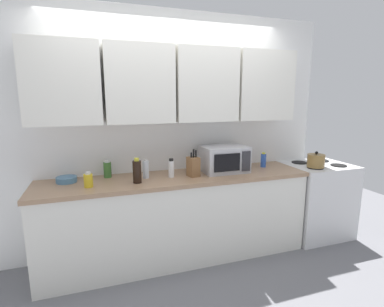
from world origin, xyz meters
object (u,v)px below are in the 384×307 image
at_px(stove_range, 315,199).
at_px(knife_block, 193,166).
at_px(bottle_yellow_mustard, 88,180).
at_px(bottle_soy_dark, 137,171).
at_px(bottle_blue_cleaner, 263,160).
at_px(bottle_green_oil, 107,169).
at_px(bottle_white_jar, 171,168).
at_px(bottle_clear_tall, 146,169).
at_px(kettle, 316,161).
at_px(bowl_ceramic_small, 67,180).
at_px(microwave, 224,159).

relative_size(stove_range, knife_block, 3.20).
height_order(stove_range, bottle_yellow_mustard, bottle_yellow_mustard).
xyz_separation_m(bottle_soy_dark, bottle_blue_cleaner, (1.49, 0.18, -0.03)).
relative_size(bottle_green_oil, bottle_white_jar, 0.90).
xyz_separation_m(bottle_blue_cleaner, bottle_clear_tall, (-1.38, -0.04, 0.01)).
distance_m(kettle, bottle_white_jar, 1.68).
bearing_deg(bottle_soy_dark, bottle_green_oil, 131.91).
distance_m(bottle_blue_cleaner, bowl_ceramic_small, 2.13).
relative_size(bottle_soy_dark, bottle_white_jar, 1.24).
relative_size(microwave, bottle_white_jar, 2.48).
distance_m(bottle_blue_cleaner, bottle_green_oil, 1.75).
bearing_deg(bottle_soy_dark, knife_block, 5.33).
height_order(bottle_soy_dark, bottle_blue_cleaner, bottle_soy_dark).
distance_m(knife_block, bottle_white_jar, 0.23).
height_order(microwave, bottle_soy_dark, microwave).
height_order(stove_range, kettle, kettle).
xyz_separation_m(bottle_blue_cleaner, bottle_green_oil, (-1.75, 0.11, 0.00)).
bearing_deg(kettle, knife_block, 175.45).
bearing_deg(microwave, bottle_green_oil, 173.05).
distance_m(microwave, bottle_blue_cleaner, 0.53).
relative_size(kettle, bottle_blue_cleaner, 1.12).
bearing_deg(bottle_blue_cleaner, bottle_yellow_mustard, -174.87).
bearing_deg(stove_range, bowl_ceramic_small, 176.87).
bearing_deg(microwave, bottle_blue_cleaner, 4.34).
bearing_deg(microwave, bottle_yellow_mustard, -174.57).
xyz_separation_m(stove_range, bowl_ceramic_small, (-2.84, 0.16, 0.47)).
relative_size(knife_block, bottle_yellow_mustard, 2.01).
relative_size(microwave, bottle_blue_cleaner, 2.81).
relative_size(microwave, bowl_ceramic_small, 2.52).
height_order(bottle_clear_tall, bottle_white_jar, bottle_white_jar).
bearing_deg(bottle_clear_tall, bottle_soy_dark, -126.76).
xyz_separation_m(kettle, bottle_green_oil, (-2.29, 0.35, -0.00)).
bearing_deg(bowl_ceramic_small, bottle_green_oil, 7.98).
xyz_separation_m(bottle_green_oil, bottle_white_jar, (0.62, -0.20, 0.01)).
xyz_separation_m(kettle, bottle_clear_tall, (-1.92, 0.20, 0.00)).
height_order(kettle, bowl_ceramic_small, kettle).
relative_size(bottle_clear_tall, bowl_ceramic_small, 1.00).
xyz_separation_m(microwave, bottle_blue_cleaner, (0.52, 0.04, -0.06)).
xyz_separation_m(bottle_soy_dark, bottle_white_jar, (0.36, 0.09, -0.02)).
relative_size(stove_range, kettle, 4.76).
distance_m(knife_block, bottle_soy_dark, 0.58).
relative_size(bottle_blue_cleaner, bottle_clear_tall, 0.89).
height_order(bottle_yellow_mustard, bottle_soy_dark, bottle_soy_dark).
distance_m(stove_range, bottle_green_oil, 2.52).
distance_m(knife_block, bowl_ceramic_small, 1.24).
relative_size(stove_range, bottle_green_oil, 5.24).
bearing_deg(bowl_ceramic_small, microwave, -3.40).
distance_m(bottle_yellow_mustard, bottle_white_jar, 0.80).
bearing_deg(stove_range, bottle_white_jar, 179.69).
xyz_separation_m(microwave, bottle_green_oil, (-1.22, 0.15, -0.06)).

